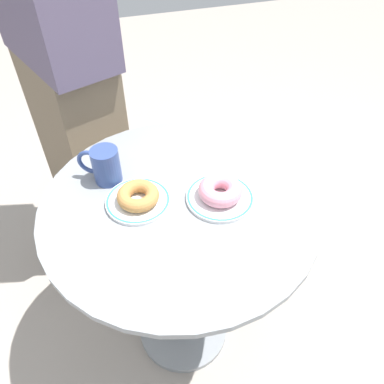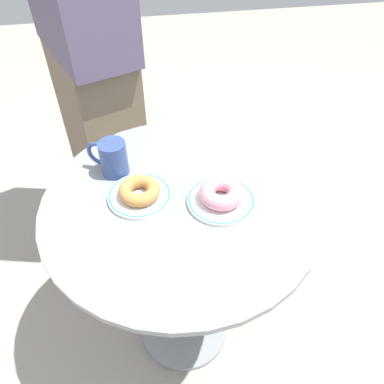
{
  "view_description": "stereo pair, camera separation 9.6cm",
  "coord_description": "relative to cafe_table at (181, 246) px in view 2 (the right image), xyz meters",
  "views": [
    {
      "loc": [
        -0.18,
        -0.68,
        1.45
      ],
      "look_at": [
        0.03,
        -0.02,
        0.78
      ],
      "focal_mm": 35.27,
      "sensor_mm": 36.0,
      "label": 1
    },
    {
      "loc": [
        -0.09,
        -0.7,
        1.45
      ],
      "look_at": [
        0.03,
        -0.02,
        0.78
      ],
      "focal_mm": 35.27,
      "sensor_mm": 36.0,
      "label": 2
    }
  ],
  "objects": [
    {
      "name": "plate_right",
      "position": [
        0.1,
        -0.03,
        0.21
      ],
      "size": [
        0.18,
        0.18,
        0.01
      ],
      "color": "white",
      "rests_on": "cafe_table"
    },
    {
      "name": "ground_plane",
      "position": [
        0.0,
        0.0,
        -0.54
      ],
      "size": [
        7.0,
        7.0,
        0.02
      ],
      "primitive_type": "cube",
      "color": "#9E9389"
    },
    {
      "name": "plate_left",
      "position": [
        -0.1,
        0.03,
        0.21
      ],
      "size": [
        0.17,
        0.17,
        0.01
      ],
      "color": "white",
      "rests_on": "cafe_table"
    },
    {
      "name": "donut_pink_frosted",
      "position": [
        0.1,
        -0.03,
        0.23
      ],
      "size": [
        0.16,
        0.16,
        0.04
      ],
      "primitive_type": "torus",
      "rotation": [
        0.0,
        0.0,
        2.03
      ],
      "color": "pink",
      "rests_on": "plate_right"
    },
    {
      "name": "donut_old_fashioned",
      "position": [
        -0.1,
        0.02,
        0.23
      ],
      "size": [
        0.13,
        0.13,
        0.04
      ],
      "primitive_type": "torus",
      "rotation": [
        0.0,
        0.0,
        2.94
      ],
      "color": "#BC7F42",
      "rests_on": "plate_left"
    },
    {
      "name": "cafe_table",
      "position": [
        0.0,
        0.0,
        0.0
      ],
      "size": [
        0.74,
        0.74,
        0.73
      ],
      "color": "gray",
      "rests_on": "ground"
    },
    {
      "name": "person_figure",
      "position": [
        -0.23,
        0.58,
        0.29
      ],
      "size": [
        0.36,
        0.49,
        1.69
      ],
      "color": "brown",
      "rests_on": "ground"
    },
    {
      "name": "coffee_mug",
      "position": [
        -0.17,
        0.14,
        0.25
      ],
      "size": [
        0.11,
        0.08,
        0.1
      ],
      "color": "#334784",
      "rests_on": "cafe_table"
    }
  ]
}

